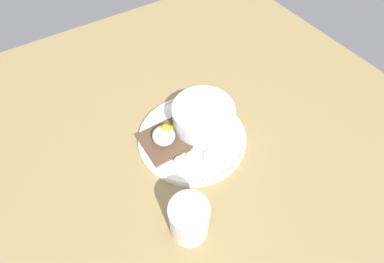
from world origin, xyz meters
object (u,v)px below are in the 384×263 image
toast_slice (164,141)px  banana_slice_front (208,158)px  oatmeal_bowl (203,117)px  banana_slice_left (180,162)px  banana_slice_back (193,158)px  poached_egg (164,135)px  coffee_mug (189,219)px

toast_slice → banana_slice_front: bearing=33.0°
oatmeal_bowl → banana_slice_left: 12.53cm
banana_slice_left → banana_slice_back: (0.47, 2.98, -0.02)cm
poached_egg → banana_slice_front: bearing=31.9°
oatmeal_bowl → banana_slice_left: (6.47, -10.39, -2.72)cm
poached_egg → banana_slice_left: poached_egg is taller
oatmeal_bowl → toast_slice: 10.93cm
poached_egg → banana_slice_front: 11.47cm
oatmeal_bowl → coffee_mug: 25.68cm
toast_slice → banana_slice_left: size_ratio=2.85×
oatmeal_bowl → poached_egg: 10.41cm
banana_slice_front → banana_slice_left: same height
toast_slice → poached_egg: bearing=124.5°
poached_egg → banana_slice_front: size_ratio=2.09×
toast_slice → banana_slice_left: (6.92, 0.18, 0.04)cm
banana_slice_left → coffee_mug: coffee_mug is taller
banana_slice_back → coffee_mug: (12.84, -8.97, 3.38)cm
banana_slice_back → banana_slice_left: bearing=-99.0°
oatmeal_bowl → banana_slice_front: size_ratio=4.50×
banana_slice_back → oatmeal_bowl: bearing=133.1°
oatmeal_bowl → banana_slice_left: oatmeal_bowl is taller
poached_egg → toast_slice: bearing=-55.5°
poached_egg → oatmeal_bowl: bearing=86.8°
banana_slice_left → coffee_mug: bearing=-24.2°
oatmeal_bowl → banana_slice_front: 10.37cm
toast_slice → banana_slice_back: size_ratio=2.32×
banana_slice_back → coffee_mug: 16.02cm
toast_slice → banana_slice_back: banana_slice_back is taller
oatmeal_bowl → toast_slice: oatmeal_bowl is taller
poached_egg → banana_slice_front: (9.53, 5.94, -2.32)cm
banana_slice_left → banana_slice_back: bearing=81.0°
toast_slice → coffee_mug: (20.23, -5.81, 3.40)cm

